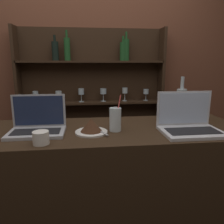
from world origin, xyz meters
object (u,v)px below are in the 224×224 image
object	(u,v)px
cake_plate	(91,127)
wine_bottle_clear	(181,104)
laptop_near	(38,124)
laptop_far	(189,123)
coffee_cup	(41,138)
water_glass	(115,119)

from	to	relation	value
cake_plate	wine_bottle_clear	bearing A→B (deg)	19.54
laptop_near	laptop_far	bearing A→B (deg)	-5.41
laptop_near	wine_bottle_clear	world-z (taller)	wine_bottle_clear
wine_bottle_clear	coffee_cup	world-z (taller)	wine_bottle_clear
cake_plate	coffee_cup	size ratio (longest dim) A/B	2.34
laptop_far	cake_plate	world-z (taller)	laptop_far
water_glass	laptop_near	bearing A→B (deg)	177.27
wine_bottle_clear	water_glass	bearing A→B (deg)	-157.92
laptop_near	coffee_cup	xyz separation A→B (m)	(0.06, -0.20, -0.02)
laptop_near	cake_plate	size ratio (longest dim) A/B	1.66
coffee_cup	water_glass	bearing A→B (deg)	23.57
coffee_cup	cake_plate	bearing A→B (deg)	30.13
laptop_near	water_glass	distance (m)	0.46
laptop_near	water_glass	xyz separation A→B (m)	(0.46, -0.02, 0.02)
water_glass	wine_bottle_clear	xyz separation A→B (m)	(0.49, 0.20, 0.05)
laptop_far	water_glass	size ratio (longest dim) A/B	1.59
cake_plate	water_glass	bearing A→B (deg)	10.23
water_glass	laptop_far	bearing A→B (deg)	-8.22
laptop_near	cake_plate	world-z (taller)	laptop_near
laptop_near	coffee_cup	size ratio (longest dim) A/B	3.88
water_glass	wine_bottle_clear	world-z (taller)	wine_bottle_clear
laptop_near	coffee_cup	world-z (taller)	laptop_near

